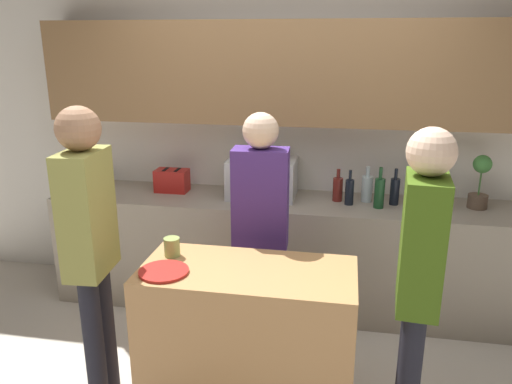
% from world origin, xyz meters
% --- Properties ---
extents(back_wall, '(6.40, 0.40, 2.70)m').
position_xyz_m(back_wall, '(0.00, 1.66, 1.54)').
color(back_wall, silver).
rests_on(back_wall, ground_plane).
extents(back_counter, '(3.60, 0.62, 0.88)m').
position_xyz_m(back_counter, '(0.00, 1.39, 0.44)').
color(back_counter, gray).
rests_on(back_counter, ground_plane).
extents(kitchen_island, '(1.14, 0.55, 0.90)m').
position_xyz_m(kitchen_island, '(-0.02, 0.11, 0.45)').
color(kitchen_island, '#B27F4C').
rests_on(kitchen_island, ground_plane).
extents(microwave, '(0.52, 0.39, 0.30)m').
position_xyz_m(microwave, '(-0.17, 1.46, 1.03)').
color(microwave, '#B7BABC').
rests_on(microwave, back_counter).
extents(toaster, '(0.26, 0.16, 0.18)m').
position_xyz_m(toaster, '(-0.91, 1.46, 0.97)').
color(toaster, '#B21E19').
rests_on(toaster, back_counter).
extents(potted_plant, '(0.14, 0.14, 0.39)m').
position_xyz_m(potted_plant, '(1.42, 1.46, 1.08)').
color(potted_plant, brown).
rests_on(potted_plant, back_counter).
extents(bottle_0, '(0.08, 0.08, 0.25)m').
position_xyz_m(bottle_0, '(0.41, 1.45, 0.98)').
color(bottle_0, maroon).
rests_on(bottle_0, back_counter).
extents(bottle_1, '(0.06, 0.06, 0.27)m').
position_xyz_m(bottle_1, '(0.50, 1.37, 0.98)').
color(bottle_1, black).
rests_on(bottle_1, back_counter).
extents(bottle_2, '(0.08, 0.08, 0.27)m').
position_xyz_m(bottle_2, '(0.63, 1.48, 0.98)').
color(bottle_2, silver).
rests_on(bottle_2, back_counter).
extents(bottle_3, '(0.07, 0.07, 0.31)m').
position_xyz_m(bottle_3, '(0.71, 1.34, 1.00)').
color(bottle_3, '#194723').
rests_on(bottle_3, back_counter).
extents(bottle_4, '(0.07, 0.07, 0.28)m').
position_xyz_m(bottle_4, '(0.83, 1.44, 0.99)').
color(bottle_4, black).
rests_on(bottle_4, back_counter).
extents(bottle_5, '(0.06, 0.06, 0.23)m').
position_xyz_m(bottle_5, '(0.95, 1.42, 0.97)').
color(bottle_5, black).
rests_on(bottle_5, back_counter).
extents(bottle_6, '(0.07, 0.07, 0.29)m').
position_xyz_m(bottle_6, '(1.04, 1.46, 0.99)').
color(bottle_6, black).
rests_on(bottle_6, back_counter).
extents(bottle_7, '(0.07, 0.07, 0.24)m').
position_xyz_m(bottle_7, '(1.15, 1.37, 0.97)').
color(bottle_7, black).
rests_on(bottle_7, back_counter).
extents(plate_on_island, '(0.26, 0.26, 0.01)m').
position_xyz_m(plate_on_island, '(-0.44, -0.01, 0.91)').
color(plate_on_island, red).
rests_on(plate_on_island, kitchen_island).
extents(cup_0, '(0.09, 0.09, 0.11)m').
position_xyz_m(cup_0, '(-0.47, 0.20, 0.96)').
color(cup_0, '#91A859').
rests_on(cup_0, kitchen_island).
extents(person_left, '(0.23, 0.35, 1.75)m').
position_xyz_m(person_left, '(-0.87, 0.05, 1.05)').
color(person_left, black).
rests_on(person_left, ground_plane).
extents(person_center, '(0.22, 0.36, 1.70)m').
position_xyz_m(person_center, '(0.83, 0.03, 1.01)').
color(person_center, black).
rests_on(person_center, ground_plane).
extents(person_right, '(0.35, 0.22, 1.66)m').
position_xyz_m(person_right, '(-0.05, 0.64, 0.99)').
color(person_right, black).
rests_on(person_right, ground_plane).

